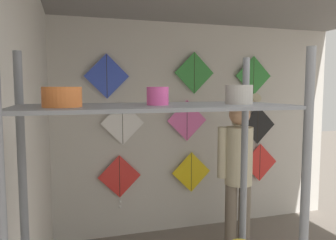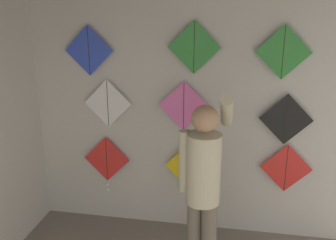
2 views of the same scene
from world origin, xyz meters
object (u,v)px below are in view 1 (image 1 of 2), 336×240
(kite_0, at_px, (120,178))
(kite_1, at_px, (191,172))
(kite_4, at_px, (187,120))
(kite_6, at_px, (107,76))
(kite_3, at_px, (123,123))
(kite_7, at_px, (194,73))
(kite_8, at_px, (254,76))
(shopkeeper, at_px, (238,166))
(kite_5, at_px, (258,125))
(kite_2, at_px, (260,162))

(kite_0, bearing_deg, kite_1, 0.04)
(kite_4, distance_m, kite_6, 1.20)
(kite_0, bearing_deg, kite_3, 0.82)
(kite_6, relative_size, kite_7, 1.00)
(kite_8, bearing_deg, kite_6, 180.00)
(kite_3, bearing_deg, kite_7, 0.00)
(shopkeeper, relative_size, kite_6, 3.40)
(kite_1, xyz_separation_m, kite_5, (1.02, 0.00, 0.62))
(kite_2, height_order, kite_6, kite_6)
(kite_0, height_order, kite_6, kite_6)
(kite_2, relative_size, kite_7, 1.00)
(kite_3, height_order, kite_8, kite_8)
(kite_4, relative_size, kite_7, 1.00)
(kite_0, relative_size, kite_1, 1.25)
(kite_1, bearing_deg, kite_8, 0.00)
(kite_7, bearing_deg, kite_5, 0.00)
(kite_0, height_order, kite_4, kite_4)
(kite_5, distance_m, kite_8, 0.70)
(kite_1, distance_m, kite_7, 1.35)
(kite_1, height_order, kite_6, kite_6)
(shopkeeper, xyz_separation_m, kite_4, (-0.30, 0.86, 0.45))
(kite_2, xyz_separation_m, kite_7, (-1.03, 0.00, 1.28))
(kite_0, distance_m, kite_4, 1.16)
(shopkeeper, xyz_separation_m, kite_6, (-1.35, 0.86, 1.03))
(shopkeeper, xyz_separation_m, kite_8, (0.69, 0.86, 1.05))
(kite_7, bearing_deg, kite_3, 180.00)
(kite_2, xyz_separation_m, kite_6, (-2.19, 0.00, 1.22))
(kite_2, relative_size, kite_6, 1.00)
(kite_4, bearing_deg, kite_7, 0.00)
(kite_0, height_order, kite_8, kite_8)
(kite_0, relative_size, kite_7, 1.25)
(kite_7, bearing_deg, kite_6, 180.00)
(kite_0, bearing_deg, kite_2, 0.02)
(kite_3, xyz_separation_m, kite_8, (1.86, 0.00, 0.62))
(shopkeeper, distance_m, kite_6, 1.91)
(kite_7, relative_size, kite_8, 1.00)
(kite_4, xyz_separation_m, kite_8, (0.99, 0.00, 0.60))
(kite_8, bearing_deg, kite_2, 0.00)
(kite_0, bearing_deg, kite_5, 0.02)
(shopkeeper, xyz_separation_m, kite_3, (-1.17, 0.86, 0.44))
(kite_3, relative_size, kite_4, 1.00)
(kite_2, distance_m, kite_3, 2.10)
(kite_2, distance_m, kite_5, 0.56)
(shopkeeper, height_order, kite_3, shopkeeper)
(kite_4, distance_m, kite_8, 1.16)
(kite_6, distance_m, kite_8, 2.05)
(kite_1, relative_size, kite_6, 1.00)
(kite_6, distance_m, kite_7, 1.16)
(kite_3, relative_size, kite_5, 1.00)
(kite_2, bearing_deg, kite_0, -179.98)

